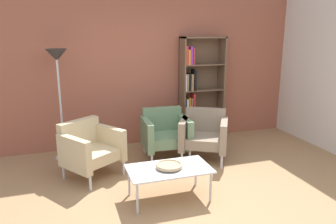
{
  "coord_description": "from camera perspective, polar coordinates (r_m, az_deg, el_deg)",
  "views": [
    {
      "loc": [
        -1.43,
        -3.22,
        2.03
      ],
      "look_at": [
        -0.11,
        0.84,
        0.95
      ],
      "focal_mm": 35.19,
      "sensor_mm": 36.0,
      "label": 1
    }
  ],
  "objects": [
    {
      "name": "brick_back_panel",
      "position": [
        5.89,
        -3.88,
        8.52
      ],
      "size": [
        6.4,
        0.12,
        2.9
      ],
      "primitive_type": "cube",
      "color": "#9E5642",
      "rests_on": "ground_plane"
    },
    {
      "name": "ground_plane",
      "position": [
        4.07,
        5.37,
        -15.82
      ],
      "size": [
        8.32,
        8.32,
        0.0
      ],
      "primitive_type": "plane",
      "color": "#9E7751"
    },
    {
      "name": "armchair_spare_guest",
      "position": [
        5.26,
        6.26,
        -3.76
      ],
      "size": [
        0.93,
        0.91,
        0.78
      ],
      "rotation": [
        0.0,
        0.0,
        -0.51
      ],
      "color": "gray",
      "rests_on": "ground_plane"
    },
    {
      "name": "armchair_corner_red",
      "position": [
        4.76,
        -13.4,
        -6.06
      ],
      "size": [
        0.94,
        0.93,
        0.78
      ],
      "rotation": [
        0.0,
        0.0,
        0.59
      ],
      "color": "#C6B289",
      "rests_on": "ground_plane"
    },
    {
      "name": "decorative_bowl",
      "position": [
        4.01,
        0.2,
        -9.23
      ],
      "size": [
        0.32,
        0.32,
        0.05
      ],
      "color": "tan",
      "rests_on": "coffee_table_low"
    },
    {
      "name": "floor_lamp_torchiere",
      "position": [
        5.31,
        -18.59,
        7.19
      ],
      "size": [
        0.32,
        0.32,
        1.74
      ],
      "color": "silver",
      "rests_on": "ground_plane"
    },
    {
      "name": "armchair_by_bookshelf",
      "position": [
        5.29,
        -0.49,
        -3.59
      ],
      "size": [
        0.75,
        0.7,
        0.78
      ],
      "rotation": [
        0.0,
        0.0,
        -0.05
      ],
      "color": "slate",
      "rests_on": "ground_plane"
    },
    {
      "name": "bookshelf_tall",
      "position": [
        6.05,
        5.1,
        3.55
      ],
      "size": [
        0.8,
        0.3,
        1.9
      ],
      "color": "brown",
      "rests_on": "ground_plane"
    },
    {
      "name": "coffee_table_low",
      "position": [
        4.04,
        0.2,
        -10.1
      ],
      "size": [
        1.0,
        0.56,
        0.4
      ],
      "color": "silver",
      "rests_on": "ground_plane"
    }
  ]
}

